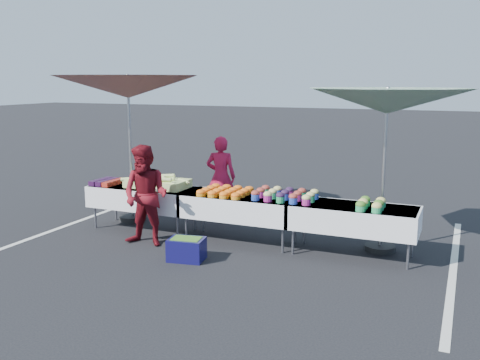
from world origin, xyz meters
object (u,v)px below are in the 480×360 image
at_px(table_right, 353,217).
at_px(umbrella_right, 387,102).
at_px(table_left, 144,196).
at_px(table_center, 240,206).
at_px(storage_bin, 187,249).
at_px(vendor, 221,177).
at_px(customer, 146,196).
at_px(umbrella_left, 128,88).

xyz_separation_m(table_right, umbrella_right, (0.34, 0.40, 1.65)).
relative_size(table_left, table_center, 1.00).
bearing_deg(storage_bin, table_left, 132.18).
distance_m(table_right, vendor, 3.06).
distance_m(vendor, storage_bin, 2.60).
distance_m(customer, umbrella_left, 2.25).
height_order(table_center, umbrella_left, umbrella_left).
bearing_deg(umbrella_left, table_center, -9.77).
xyz_separation_m(table_left, table_center, (1.80, 0.00, 0.00)).
bearing_deg(table_center, umbrella_right, 10.57).
xyz_separation_m(table_left, umbrella_right, (3.94, 0.40, 1.65)).
height_order(table_right, vendor, vendor).
xyz_separation_m(umbrella_left, storage_bin, (1.98, -1.55, -2.24)).
relative_size(table_left, customer, 1.18).
xyz_separation_m(vendor, umbrella_right, (3.10, -0.91, 1.47)).
relative_size(customer, storage_bin, 2.84).
relative_size(umbrella_left, storage_bin, 4.85).
bearing_deg(customer, table_center, 28.97).
bearing_deg(table_center, vendor, 126.10).
height_order(table_left, vendor, vendor).
bearing_deg(table_left, vendor, 57.22).
bearing_deg(table_left, table_right, 0.00).
xyz_separation_m(table_right, vendor, (-2.76, 1.31, 0.18)).
distance_m(vendor, umbrella_right, 3.55).
distance_m(table_right, customer, 3.16).
distance_m(customer, umbrella_right, 3.88).
bearing_deg(umbrella_left, vendor, 33.66).
bearing_deg(customer, umbrella_right, 16.97).
distance_m(table_left, umbrella_left, 1.94).
height_order(table_center, storage_bin, table_center).
relative_size(table_left, umbrella_right, 0.72).
height_order(vendor, umbrella_right, umbrella_right).
bearing_deg(table_right, umbrella_left, 174.46).
relative_size(table_right, vendor, 1.22).
xyz_separation_m(vendor, customer, (-0.31, -2.06, 0.02)).
relative_size(vendor, umbrella_right, 0.59).
bearing_deg(vendor, table_center, 114.42).
distance_m(umbrella_right, storage_bin, 3.58).
bearing_deg(storage_bin, umbrella_right, 22.29).
bearing_deg(table_left, customer, -54.59).
distance_m(table_left, customer, 0.94).
bearing_deg(umbrella_left, table_right, -5.54).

